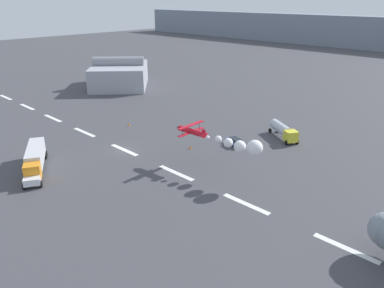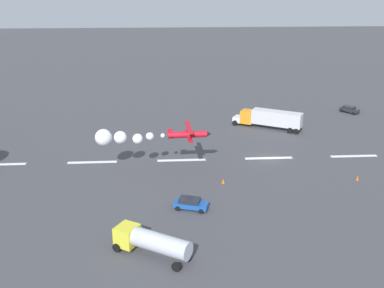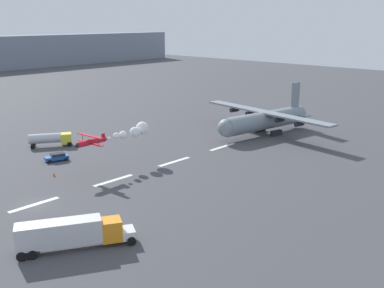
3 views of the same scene
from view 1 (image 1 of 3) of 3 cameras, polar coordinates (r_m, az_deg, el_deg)
ground_plane at (r=73.79m, az=-10.37°, el=-0.90°), size 440.00×440.00×0.00m
runway_stripe_0 at (r=124.26m, az=-26.73°, el=6.43°), size 8.00×0.90×0.01m
runway_stripe_1 at (r=110.89m, az=-24.04°, el=5.25°), size 8.00×0.90×0.01m
runway_stripe_2 at (r=97.90m, az=-20.63°, el=3.73°), size 8.00×0.90×0.01m
runway_stripe_3 at (r=85.44m, az=-16.22°, el=1.75°), size 8.00×0.90×0.01m
runway_stripe_4 at (r=73.79m, az=-10.37°, el=-0.90°), size 8.00×0.90×0.01m
runway_stripe_5 at (r=63.40m, az=-2.46°, el=-4.46°), size 8.00×0.90×0.01m
runway_stripe_6 at (r=54.98m, az=8.32°, el=-9.10°), size 8.00×0.90×0.01m
runway_stripe_7 at (r=49.56m, az=22.58°, el=-14.57°), size 8.00×0.90×0.01m
stunt_biplane_red at (r=59.88m, az=6.24°, el=0.20°), size 17.42×6.29×2.51m
semi_truck_orange at (r=69.02m, az=-23.04°, el=-2.10°), size 13.37×9.25×3.70m
fuel_tanker_truck at (r=80.39m, az=13.91°, el=2.05°), size 8.78×6.79×2.90m
airport_staff_sedan at (r=75.07m, az=6.65°, el=0.39°), size 4.76×3.07×1.52m
hangar_building at (r=126.53m, az=-11.10°, el=10.40°), size 27.72×27.48×9.85m
traffic_cone_near at (r=87.48m, az=-9.70°, el=3.05°), size 0.44×0.44×0.75m
traffic_cone_far at (r=73.02m, az=-0.28°, el=-0.46°), size 0.44×0.44×0.75m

